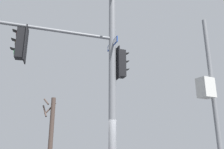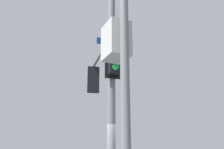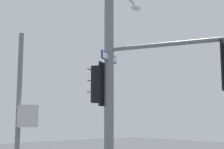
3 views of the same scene
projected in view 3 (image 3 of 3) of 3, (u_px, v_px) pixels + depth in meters
main_signal_pole_assembly at (128, 83)px, 9.34m from camera, size 5.69×3.08×8.41m
secondary_pole_assembly at (23, 121)px, 11.57m from camera, size 0.78×0.72×6.85m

